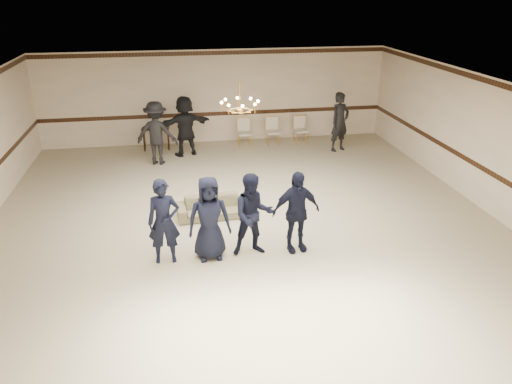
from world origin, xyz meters
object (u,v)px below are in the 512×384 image
(adult_mid, at_px, (185,126))
(banquet_chair_right, at_px, (301,130))
(boy_b, at_px, (209,218))
(console_table, at_px, (156,139))
(boy_c, at_px, (253,215))
(adult_left, at_px, (157,133))
(boy_a, at_px, (164,222))
(banquet_chair_mid, at_px, (273,132))
(boy_d, at_px, (296,212))
(chandelier, at_px, (240,96))
(adult_right, at_px, (340,122))
(settee, at_px, (213,207))
(banquet_chair_left, at_px, (244,133))

(adult_mid, distance_m, banquet_chair_right, 4.10)
(boy_b, relative_size, console_table, 1.95)
(boy_c, distance_m, adult_left, 6.35)
(boy_a, distance_m, console_table, 7.51)
(adult_left, height_order, banquet_chair_mid, adult_left)
(boy_b, distance_m, boy_d, 1.80)
(chandelier, relative_size, boy_b, 0.53)
(adult_mid, bearing_deg, boy_c, 81.95)
(adult_mid, distance_m, banquet_chair_mid, 3.12)
(banquet_chair_mid, height_order, console_table, banquet_chair_mid)
(boy_c, relative_size, adult_right, 0.90)
(boy_d, bearing_deg, settee, 121.58)
(boy_b, height_order, banquet_chair_mid, boy_b)
(adult_right, bearing_deg, banquet_chair_right, 114.92)
(adult_left, bearing_deg, console_table, -72.38)
(boy_c, height_order, adult_left, adult_left)
(settee, distance_m, adult_left, 4.40)
(boy_b, relative_size, boy_c, 1.00)
(boy_b, height_order, console_table, boy_b)
(boy_d, bearing_deg, boy_c, 171.97)
(boy_a, bearing_deg, boy_b, -0.55)
(settee, bearing_deg, boy_d, -54.04)
(adult_left, bearing_deg, banquet_chair_left, -141.86)
(adult_right, distance_m, banquet_chair_right, 1.52)
(adult_left, xyz_separation_m, adult_mid, (0.90, 0.70, 0.00))
(boy_c, relative_size, console_table, 1.95)
(adult_left, relative_size, banquet_chair_mid, 2.06)
(settee, xyz_separation_m, banquet_chair_right, (3.60, 5.39, 0.23))
(chandelier, xyz_separation_m, adult_left, (-2.05, 3.93, -1.89))
(banquet_chair_left, relative_size, banquet_chair_right, 1.00)
(adult_right, bearing_deg, boy_c, -145.48)
(chandelier, relative_size, banquet_chair_right, 0.98)
(adult_right, relative_size, banquet_chair_mid, 2.06)
(boy_b, bearing_deg, adult_right, 48.79)
(chandelier, height_order, boy_d, chandelier)
(boy_b, height_order, banquet_chair_right, boy_b)
(settee, bearing_deg, adult_right, 39.85)
(adult_left, bearing_deg, boy_d, 130.59)
(boy_d, bearing_deg, adult_mid, 98.54)
(console_table, bearing_deg, boy_a, -81.93)
(boy_c, xyz_separation_m, adult_right, (4.00, 6.33, 0.10))
(chandelier, bearing_deg, boy_b, -114.41)
(chandelier, height_order, boy_c, chandelier)
(adult_mid, xyz_separation_m, banquet_chair_right, (4.03, 0.56, -0.51))
(adult_left, xyz_separation_m, banquet_chair_mid, (3.93, 1.26, -0.51))
(boy_c, xyz_separation_m, adult_mid, (-1.10, 6.73, 0.10))
(chandelier, bearing_deg, adult_mid, 103.99)
(adult_left, distance_m, adult_mid, 1.14)
(console_table, bearing_deg, adult_left, -81.27)
(chandelier, xyz_separation_m, banquet_chair_right, (2.88, 5.19, -2.40))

